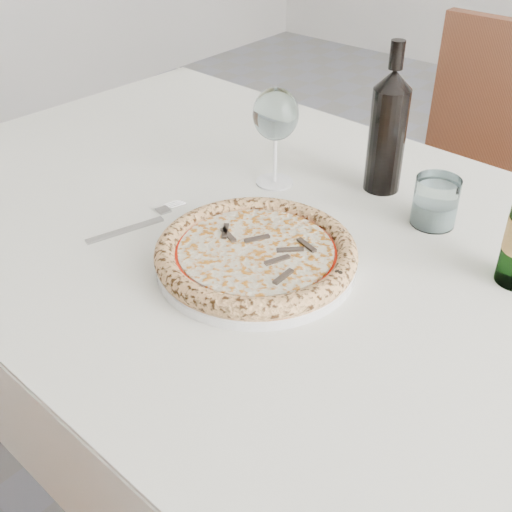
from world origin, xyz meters
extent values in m
cube|color=slate|center=(0.00, 0.00, -0.01)|extent=(5.00, 6.00, 0.02)
cube|color=brown|center=(0.03, -0.27, 0.73)|extent=(1.57, 0.95, 0.04)
cube|color=silver|center=(0.03, -0.27, 0.75)|extent=(1.63, 1.01, 0.01)
cube|color=silver|center=(0.03, 0.19, 0.64)|extent=(1.58, 0.01, 0.22)
cube|color=silver|center=(0.03, -0.74, 0.64)|extent=(1.58, 0.01, 0.22)
cube|color=silver|center=(-0.77, -0.27, 0.64)|extent=(0.01, 0.93, 0.22)
cylinder|color=brown|center=(-0.68, 0.10, 0.35)|extent=(0.06, 0.06, 0.71)
cube|color=brown|center=(0.06, 0.38, 0.45)|extent=(0.48, 0.48, 0.04)
cylinder|color=brown|center=(0.26, 0.17, 0.21)|extent=(0.04, 0.04, 0.43)
cylinder|color=brown|center=(-0.13, 0.59, 0.21)|extent=(0.04, 0.04, 0.43)
cylinder|color=brown|center=(-0.14, 0.19, 0.21)|extent=(0.04, 0.04, 0.43)
cylinder|color=white|center=(0.03, -0.37, 0.76)|extent=(0.30, 0.30, 0.01)
torus|color=white|center=(0.03, -0.37, 0.77)|extent=(0.30, 0.30, 0.01)
cylinder|color=tan|center=(0.03, -0.37, 0.78)|extent=(0.29, 0.29, 0.01)
torus|color=tan|center=(0.03, -0.37, 0.78)|extent=(0.30, 0.30, 0.03)
cylinder|color=#E50307|center=(0.03, -0.37, 0.78)|extent=(0.25, 0.25, 0.00)
cylinder|color=beige|center=(0.03, -0.37, 0.79)|extent=(0.23, 0.23, 0.00)
cube|color=#332720|center=(0.05, -0.37, 0.79)|extent=(0.04, 0.01, 0.00)
cube|color=#332720|center=(0.05, -0.34, 0.79)|extent=(0.03, 0.04, 0.00)
cube|color=#332720|center=(0.01, -0.31, 0.79)|extent=(0.02, 0.04, 0.00)
cube|color=#332720|center=(-0.01, -0.36, 0.79)|extent=(0.04, 0.02, 0.00)
cube|color=#332720|center=(-0.02, -0.40, 0.79)|extent=(0.04, 0.02, 0.00)
cube|color=#332720|center=(0.01, -0.44, 0.79)|extent=(0.02, 0.04, 0.00)
cube|color=#332720|center=(0.05, -0.40, 0.79)|extent=(0.03, 0.04, 0.00)
cube|color=#979797|center=(-0.20, -0.43, 0.76)|extent=(0.05, 0.13, 0.00)
cube|color=#979797|center=(-0.20, -0.35, 0.76)|extent=(0.03, 0.03, 0.00)
cylinder|color=#979797|center=(-0.21, -0.32, 0.76)|extent=(0.00, 0.03, 0.00)
cylinder|color=#979797|center=(-0.21, -0.32, 0.76)|extent=(0.00, 0.03, 0.00)
cylinder|color=#979797|center=(-0.20, -0.32, 0.76)|extent=(0.00, 0.03, 0.00)
cylinder|color=#979797|center=(-0.20, -0.32, 0.76)|extent=(0.00, 0.03, 0.00)
cylinder|color=white|center=(-0.12, -0.14, 0.76)|extent=(0.07, 0.07, 0.00)
cylinder|color=white|center=(-0.12, -0.14, 0.81)|extent=(0.01, 0.01, 0.09)
ellipsoid|color=silver|center=(-0.12, -0.14, 0.89)|extent=(0.08, 0.08, 0.09)
cylinder|color=silver|center=(0.17, -0.09, 0.80)|extent=(0.07, 0.07, 0.08)
cylinder|color=silver|center=(0.17, -0.09, 0.78)|extent=(0.07, 0.07, 0.04)
cylinder|color=black|center=(0.04, -0.03, 0.85)|extent=(0.07, 0.07, 0.19)
cone|color=black|center=(0.04, -0.03, 0.96)|extent=(0.07, 0.07, 0.03)
cylinder|color=black|center=(0.04, -0.03, 1.00)|extent=(0.02, 0.02, 0.05)
camera|label=1|loc=(0.53, -0.98, 1.31)|focal=45.00mm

